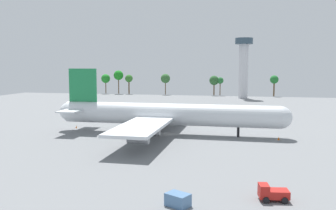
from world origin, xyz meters
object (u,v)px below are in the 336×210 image
cargo_loader (207,119)px  safety_cone_nose (279,138)px  control_tower (244,63)px  cargo_container_fore (178,200)px  cargo_airplane (167,115)px  catering_truck (272,193)px  safety_cone_tail (76,127)px

cargo_loader → safety_cone_nose: size_ratio=6.23×
safety_cone_nose → control_tower: (-10.18, 120.34, 20.34)m
cargo_container_fore → control_tower: 170.89m
cargo_airplane → safety_cone_nose: (30.15, -1.87, -5.13)m
cargo_airplane → catering_truck: 53.02m
safety_cone_nose → safety_cone_tail: (-59.49, 5.65, -0.05)m
cargo_airplane → cargo_container_fore: (12.72, -51.11, -4.65)m
cargo_loader → cargo_container_fore: cargo_loader is taller
safety_cone_nose → catering_truck: bearing=-96.0°
cargo_loader → safety_cone_tail: 43.26m
catering_truck → control_tower: control_tower is taller
cargo_airplane → safety_cone_tail: size_ratio=89.89×
catering_truck → cargo_container_fore: bearing=-159.3°
catering_truck → cargo_loader: bearing=103.3°
safety_cone_nose → control_tower: size_ratio=0.02×
cargo_container_fore → safety_cone_nose: cargo_container_fore is taller
cargo_container_fore → safety_cone_nose: (17.43, 49.24, -0.47)m
cargo_airplane → catering_truck: bearing=-61.1°
cargo_loader → safety_cone_tail: size_ratio=7.09×
safety_cone_tail → cargo_airplane: bearing=-7.3°
cargo_airplane → catering_truck: size_ratio=14.81×
cargo_container_fore → control_tower: control_tower is taller
safety_cone_tail → cargo_container_fore: bearing=-52.5°
cargo_container_fore → cargo_loader: bearing=93.0°
safety_cone_tail → catering_truck: bearing=-42.4°
catering_truck → cargo_container_fore: (-12.79, -4.84, -0.26)m
safety_cone_nose → control_tower: 122.47m
cargo_container_fore → control_tower: size_ratio=0.11×
cargo_airplane → safety_cone_tail: bearing=172.7°
catering_truck → control_tower: (-5.54, 164.74, 19.61)m
safety_cone_tail → cargo_loader: bearing=28.1°
catering_truck → safety_cone_tail: (-54.85, 50.05, -0.78)m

